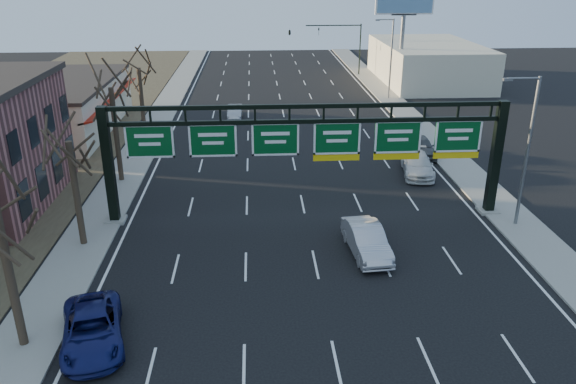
{
  "coord_description": "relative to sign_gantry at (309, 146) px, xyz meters",
  "views": [
    {
      "loc": [
        -3.02,
        -23.8,
        14.76
      ],
      "look_at": [
        -1.31,
        4.34,
        3.2
      ],
      "focal_mm": 35.0,
      "sensor_mm": 36.0,
      "label": 1
    }
  ],
  "objects": [
    {
      "name": "tree_far",
      "position": [
        -12.96,
        17.0,
        2.86
      ],
      "size": [
        3.6,
        3.6,
        8.86
      ],
      "color": "#31281B",
      "rests_on": "sidewalk_left"
    },
    {
      "name": "streetlight_far",
      "position": [
        12.31,
        32.0,
        0.45
      ],
      "size": [
        2.15,
        0.22,
        9.0
      ],
      "color": "slate",
      "rests_on": "sidewalk_right"
    },
    {
      "name": "car_blue_suv",
      "position": [
        -10.09,
        -12.07,
        -3.91
      ],
      "size": [
        3.57,
        5.61,
        1.44
      ],
      "primitive_type": "imported",
      "rotation": [
        0.0,
        0.0,
        0.24
      ],
      "color": "navy",
      "rests_on": "ground"
    },
    {
      "name": "sidewalk_left",
      "position": [
        -12.96,
        12.0,
        -4.57
      ],
      "size": [
        3.0,
        120.0,
        0.12
      ],
      "primitive_type": "cube",
      "color": "gray",
      "rests_on": "ground"
    },
    {
      "name": "car_silver_sedan",
      "position": [
        2.72,
        -4.98,
        -3.82
      ],
      "size": [
        2.16,
        5.04,
        1.62
      ],
      "primitive_type": "imported",
      "rotation": [
        0.0,
        0.0,
        0.09
      ],
      "color": "#BAB9BF",
      "rests_on": "ground"
    },
    {
      "name": "sidewalk_right",
      "position": [
        12.64,
        12.0,
        -4.57
      ],
      "size": [
        3.0,
        120.0,
        0.12
      ],
      "primitive_type": "cube",
      "color": "gray",
      "rests_on": "ground"
    },
    {
      "name": "tree_gantry",
      "position": [
        -12.96,
        -3.0,
        2.48
      ],
      "size": [
        3.6,
        3.6,
        8.48
      ],
      "color": "#31281B",
      "rests_on": "sidewalk_left"
    },
    {
      "name": "car_grey_far",
      "position": [
        10.34,
        11.41,
        -3.84
      ],
      "size": [
        1.89,
        4.66,
        1.58
      ],
      "primitive_type": "imported",
      "rotation": [
        0.0,
        0.0,
        -0.0
      ],
      "color": "#44474A",
      "rests_on": "ground"
    },
    {
      "name": "traffic_signal_mast",
      "position": [
        5.53,
        47.0,
        0.87
      ],
      "size": [
        10.16,
        0.54,
        7.0
      ],
      "color": "black",
      "rests_on": "ground"
    },
    {
      "name": "car_silver_distant",
      "position": [
        -5.18,
        24.24,
        -3.97
      ],
      "size": [
        1.44,
        4.04,
        1.33
      ],
      "primitive_type": "imported",
      "rotation": [
        0.0,
        0.0,
        -0.01
      ],
      "color": "#A1A1A5",
      "rests_on": "ground"
    },
    {
      "name": "building_right_distant",
      "position": [
        19.84,
        42.0,
        -2.13
      ],
      "size": [
        12.0,
        20.0,
        5.0
      ],
      "primitive_type": "cube",
      "color": "beige",
      "rests_on": "ground"
    },
    {
      "name": "sign_gantry",
      "position": [
        0.0,
        0.0,
        0.0
      ],
      "size": [
        24.6,
        1.2,
        7.2
      ],
      "color": "black",
      "rests_on": "ground"
    },
    {
      "name": "billboard_right",
      "position": [
        14.84,
        36.98,
        4.43
      ],
      "size": [
        7.0,
        0.5,
        12.0
      ],
      "color": "slate",
      "rests_on": "ground"
    },
    {
      "name": "streetlight_near",
      "position": [
        12.31,
        -2.0,
        0.45
      ],
      "size": [
        2.15,
        0.22,
        9.0
      ],
      "color": "slate",
      "rests_on": "sidewalk_right"
    },
    {
      "name": "cream_strip",
      "position": [
        -21.64,
        21.0,
        -2.27
      ],
      "size": [
        10.9,
        18.4,
        4.7
      ],
      "color": "beige",
      "rests_on": "ground"
    },
    {
      "name": "car_white_wagon",
      "position": [
        8.89,
        7.1,
        -3.87
      ],
      "size": [
        2.92,
        5.52,
        1.52
      ],
      "primitive_type": "imported",
      "rotation": [
        0.0,
        0.0,
        -0.15
      ],
      "color": "silver",
      "rests_on": "ground"
    },
    {
      "name": "lane_markings",
      "position": [
        -0.16,
        12.0,
        -4.62
      ],
      "size": [
        21.6,
        120.0,
        0.01
      ],
      "primitive_type": "cube",
      "color": "white",
      "rests_on": "ground"
    },
    {
      "name": "tree_mid",
      "position": [
        -12.96,
        7.0,
        3.23
      ],
      "size": [
        3.6,
        3.6,
        9.24
      ],
      "color": "#31281B",
      "rests_on": "sidewalk_left"
    },
    {
      "name": "ground",
      "position": [
        -0.16,
        -8.0,
        -4.63
      ],
      "size": [
        160.0,
        160.0,
        0.0
      ],
      "primitive_type": "plane",
      "color": "black",
      "rests_on": "ground"
    }
  ]
}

